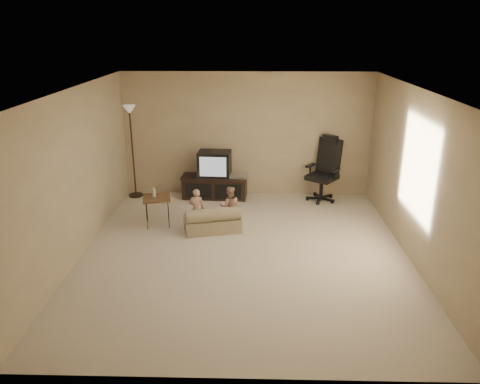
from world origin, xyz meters
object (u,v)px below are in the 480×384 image
Objects in this scene: tv_stand at (215,179)px; toddler_left at (197,209)px; toddler_right at (230,206)px; child_sofa at (213,221)px; floor_lamp at (131,131)px; side_table at (156,198)px; office_chair at (324,178)px.

toddler_left is (-0.20, -1.55, -0.04)m from tv_stand.
child_sofa is at bearing 34.67° from toddler_right.
floor_lamp is (-1.65, 0.03, 0.97)m from tv_stand.
side_table is 0.74m from toddler_left.
floor_lamp is (-3.84, 0.11, 0.90)m from office_chair.
side_table is at bearing -5.77° from toddler_right.
child_sofa is 0.35m from toddler_left.
toddler_left is (0.71, -0.13, -0.14)m from side_table.
toddler_right is at bearing -169.38° from toddler_left.
office_chair is at bearing 23.52° from side_table.
office_chair is at bearing -1.59° from floor_lamp.
toddler_right is (0.29, 0.24, 0.18)m from child_sofa.
child_sofa is at bearing -83.25° from tv_stand.
tv_stand is 1.70m from child_sofa.
toddler_right reaches higher than side_table.
floor_lamp is at bearing -144.00° from office_chair.
side_table reaches higher than child_sofa.
office_chair is 1.80× the size of toddler_left.
office_chair reaches higher than child_sofa.
toddler_right is at bearing -0.93° from side_table.
toddler_right is (2.02, -1.48, -1.00)m from floor_lamp.
side_table is 0.68× the size of child_sofa.
child_sofa is (1.00, -0.26, -0.32)m from side_table.
office_chair is at bearing 1.96° from tv_stand.
side_table is 1.29m from toddler_right.
toddler_right is at bearing -36.22° from floor_lamp.
floor_lamp reaches higher than office_chair.
side_table is 0.96× the size of toddler_right.
side_table is 1.08m from child_sofa.
office_chair reaches higher than tv_stand.
office_chair is 1.77× the size of toddler_right.
floor_lamp is 2.57× the size of toddler_right.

